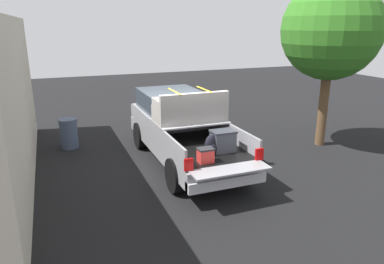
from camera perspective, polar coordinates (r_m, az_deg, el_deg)
The scene contains 5 objects.
ground_plane at distance 10.73m, azimuth -1.19°, elevation -4.77°, with size 40.00×40.00×0.00m, color black.
pickup_truck at distance 10.76m, azimuth -1.92°, elevation 0.85°, with size 6.05×2.06×2.23m.
building_facade at distance 10.07m, azimuth -25.88°, elevation 4.28°, with size 9.65×0.36×4.10m, color beige.
tree_background at distance 12.41m, azimuth 21.12°, elevation 14.70°, with size 3.10×3.10×5.30m.
trash_can at distance 12.47m, azimuth -18.86°, elevation -0.20°, with size 0.60×0.60×0.98m.
Camera 1 is at (-9.36, 3.48, 3.93)m, focal length 33.79 mm.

